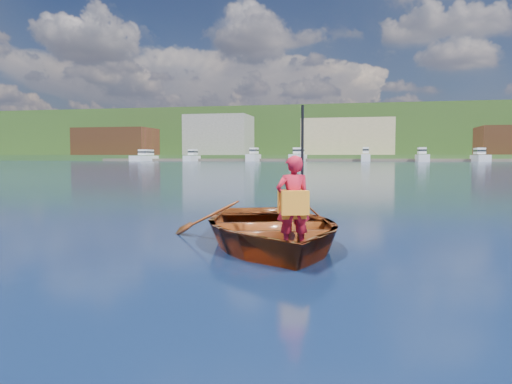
{
  "coord_description": "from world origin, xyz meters",
  "views": [
    {
      "loc": [
        0.19,
        -6.39,
        1.26
      ],
      "look_at": [
        -1.31,
        0.58,
        0.76
      ],
      "focal_mm": 35.0,
      "sensor_mm": 36.0,
      "label": 1
    }
  ],
  "objects_px": {
    "rowboat": "(269,228)",
    "marina_yachts": "(369,157)",
    "dock": "(348,160)",
    "child_paddler": "(293,203)"
  },
  "relations": [
    {
      "from": "rowboat",
      "to": "marina_yachts",
      "type": "relative_size",
      "value": 0.03
    },
    {
      "from": "dock",
      "to": "marina_yachts",
      "type": "height_order",
      "value": "marina_yachts"
    },
    {
      "from": "rowboat",
      "to": "dock",
      "type": "relative_size",
      "value": 0.03
    },
    {
      "from": "child_paddler",
      "to": "rowboat",
      "type": "bearing_deg",
      "value": 119.61
    },
    {
      "from": "child_paddler",
      "to": "dock",
      "type": "distance_m",
      "value": 148.26
    },
    {
      "from": "rowboat",
      "to": "child_paddler",
      "type": "distance_m",
      "value": 1.01
    },
    {
      "from": "rowboat",
      "to": "child_paddler",
      "type": "xyz_separation_m",
      "value": [
        0.45,
        -0.79,
        0.44
      ]
    },
    {
      "from": "child_paddler",
      "to": "dock",
      "type": "bearing_deg",
      "value": 91.37
    },
    {
      "from": "dock",
      "to": "rowboat",
      "type": "bearing_deg",
      "value": -88.79
    },
    {
      "from": "rowboat",
      "to": "child_paddler",
      "type": "height_order",
      "value": "child_paddler"
    }
  ]
}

